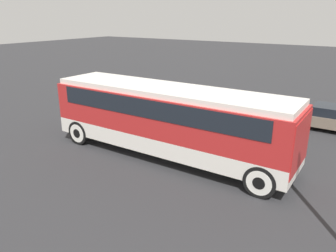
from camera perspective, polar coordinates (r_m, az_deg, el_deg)
ground_plane at (r=14.17m, az=0.00°, el=-5.16°), size 120.00×120.00×0.00m
tour_bus at (r=13.48m, az=0.34°, el=1.81°), size 10.57×2.59×2.99m
parked_car_near at (r=17.51m, az=11.27°, el=1.58°), size 4.70×1.92×1.36m
parked_car_mid at (r=20.74m, az=-2.93°, el=4.77°), size 4.04×1.83×1.50m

